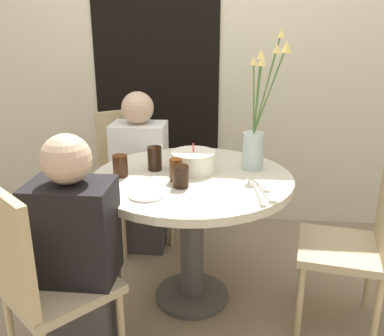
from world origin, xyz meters
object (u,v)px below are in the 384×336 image
side_plate (146,195)px  chair_near_front (131,170)px  drink_glass_1 (155,158)px  drink_glass_2 (181,176)px  person_woman (77,264)px  birthday_cake (194,161)px  chair_far_back (361,236)px  person_guest (141,178)px  chair_left_flank (40,277)px  drink_glass_3 (176,170)px  drink_glass_0 (120,166)px  flower_vase (256,134)px

side_plate → chair_near_front: bearing=107.7°
chair_near_front → drink_glass_1: (0.28, -0.61, 0.28)m
drink_glass_2 → person_woman: bearing=-139.4°
birthday_cake → drink_glass_2: (-0.04, -0.23, -0.00)m
birthday_cake → person_woman: person_woman is taller
person_woman → side_plate: bearing=39.6°
chair_far_back → person_guest: person_guest is taller
chair_far_back → side_plate: chair_far_back is taller
chair_left_flank → drink_glass_3: (0.47, 0.54, 0.28)m
drink_glass_0 → side_plate: bearing=-53.7°
chair_left_flank → person_woman: size_ratio=0.85×
person_guest → side_plate: bearing=-75.6°
chair_far_back → person_woman: size_ratio=0.85×
chair_far_back → person_woman: person_woman is taller
drink_glass_3 → person_guest: size_ratio=0.11×
chair_far_back → drink_glass_1: (-1.02, 0.22, 0.28)m
birthday_cake → drink_glass_2: bearing=-99.8°
drink_glass_2 → flower_vase: bearing=40.3°
birthday_cake → person_woman: size_ratio=0.22×
drink_glass_0 → flower_vase: bearing=15.1°
chair_far_back → person_woman: (-1.26, -0.36, -0.01)m
birthday_cake → side_plate: 0.40m
drink_glass_2 → drink_glass_0: bearing=159.7°
drink_glass_1 → drink_glass_2: bearing=-54.4°
drink_glass_3 → drink_glass_0: bearing=172.0°
drink_glass_2 → birthday_cake: bearing=80.2°
flower_vase → drink_glass_1: flower_vase is taller
chair_near_front → chair_left_flank: (-0.06, -1.30, 0.00)m
chair_far_back → flower_vase: bearing=-109.7°
drink_glass_0 → drink_glass_1: 0.19m
chair_far_back → drink_glass_0: size_ratio=8.24×
side_plate → chair_far_back: bearing=8.0°
chair_left_flank → person_woman: (0.10, 0.12, -0.01)m
drink_glass_0 → chair_near_front: bearing=100.0°
chair_left_flank → side_plate: (0.37, 0.34, 0.23)m
person_woman → drink_glass_2: bearing=40.6°
flower_vase → person_woman: 1.08m
birthday_cake → drink_glass_0: 0.38m
chair_near_front → side_plate: 1.03m
drink_glass_1 → person_guest: bearing=111.6°
chair_left_flank → flower_vase: bearing=-97.4°
side_plate → drink_glass_2: drink_glass_2 is taller
flower_vase → person_woman: (-0.76, -0.65, -0.42)m
chair_near_front → drink_glass_3: bearing=-97.0°
birthday_cake → person_woman: bearing=-127.6°
chair_near_front → person_guest: (0.09, -0.13, -0.01)m
person_woman → person_guest: bearing=87.3°
drink_glass_3 → person_guest: 0.76m
chair_left_flank → drink_glass_2: bearing=-96.5°
chair_near_front → chair_far_back: (1.30, -0.82, 0.00)m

